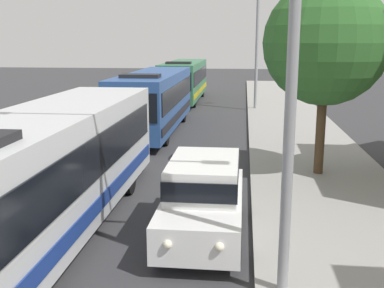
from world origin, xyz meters
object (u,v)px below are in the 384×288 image
(streetlamp_near, at_px, (295,3))
(roadside_tree, at_px, (326,43))
(bus_second_in_line, at_px, (154,99))
(bus_middle, at_px, (185,80))
(streetlamp_mid, at_px, (257,28))
(white_suv, at_px, (204,195))
(bus_lead, at_px, (50,167))

(streetlamp_near, height_order, roadside_tree, streetlamp_near)
(bus_second_in_line, xyz_separation_m, bus_middle, (0.00, 12.45, 0.00))
(streetlamp_near, height_order, streetlamp_mid, streetlamp_mid)
(bus_second_in_line, bearing_deg, streetlamp_near, -71.13)
(bus_second_in_line, height_order, bus_middle, same)
(bus_second_in_line, relative_size, roadside_tree, 1.67)
(bus_second_in_line, bearing_deg, white_suv, -74.27)
(bus_lead, distance_m, bus_second_in_line, 13.41)
(bus_lead, height_order, roadside_tree, roadside_tree)
(bus_lead, height_order, streetlamp_near, streetlamp_near)
(streetlamp_near, distance_m, roadside_tree, 8.34)
(roadside_tree, bearing_deg, white_suv, -123.16)
(white_suv, xyz_separation_m, streetlamp_near, (1.70, -2.66, 4.25))
(white_suv, height_order, roadside_tree, roadside_tree)
(streetlamp_mid, bearing_deg, white_suv, -94.57)
(bus_lead, xyz_separation_m, bus_second_in_line, (-0.00, 13.41, -0.00))
(white_suv, height_order, streetlamp_near, streetlamp_near)
(bus_second_in_line, height_order, streetlamp_mid, streetlamp_mid)
(streetlamp_mid, relative_size, roadside_tree, 1.34)
(roadside_tree, bearing_deg, streetlamp_mid, 96.68)
(bus_lead, xyz_separation_m, streetlamp_near, (5.40, -2.38, 3.59))
(bus_middle, relative_size, streetlamp_mid, 1.27)
(bus_lead, xyz_separation_m, roadside_tree, (7.25, 5.71, 2.90))
(bus_middle, distance_m, roadside_tree, 21.61)
(bus_middle, height_order, streetlamp_mid, streetlamp_mid)
(bus_middle, bearing_deg, bus_second_in_line, -90.00)
(white_suv, distance_m, streetlamp_near, 5.29)
(bus_second_in_line, bearing_deg, roadside_tree, -46.70)
(white_suv, distance_m, roadside_tree, 7.40)
(bus_lead, distance_m, bus_middle, 25.86)
(bus_second_in_line, height_order, white_suv, bus_second_in_line)
(streetlamp_near, bearing_deg, bus_second_in_line, 108.87)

